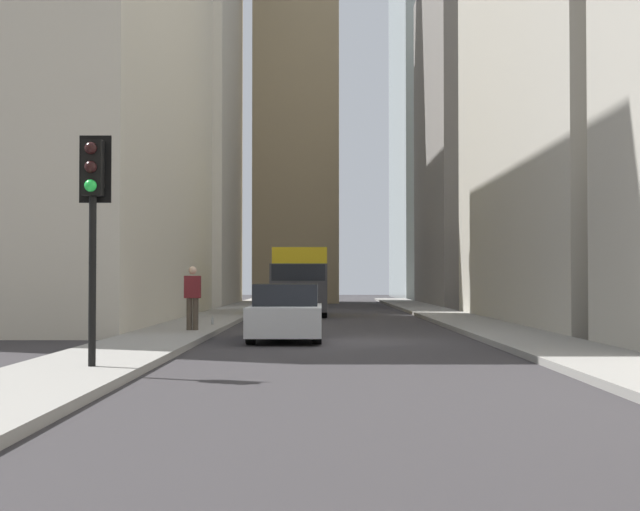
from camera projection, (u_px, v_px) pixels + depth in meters
The scene contains 12 objects.
ground_plane at pixel (342, 341), 23.15m from camera, with size 135.00×135.00×0.00m, color #302D30.
sidewalk_right at pixel (161, 338), 23.16m from camera, with size 90.00×2.20×0.14m, color gray.
sidewalk_left at pixel (524, 338), 23.15m from camera, with size 90.00×2.20×0.14m, color gray.
building_left_far at pixel (513, 137), 54.02m from camera, with size 14.91×10.00×19.54m.
building_right_far at pixel (148, 96), 54.29m from camera, with size 12.50×10.50×24.29m.
building_right_midfar at pixel (42, 27), 33.76m from camera, with size 19.93×10.50×21.29m.
church_spire at pixel (297, 12), 61.79m from camera, with size 6.02×6.02×36.73m.
delivery_truck at pixel (300, 281), 39.45m from camera, with size 6.46×2.25×2.84m.
sedan_silver at pixel (286, 314), 23.45m from camera, with size 4.30×1.78×1.42m.
traffic_light_foreground at pixel (93, 196), 15.08m from camera, with size 0.43×0.52×3.74m.
pedestrian at pixel (193, 295), 25.72m from camera, with size 0.26×0.44×1.75m.
discarded_bottle at pixel (212, 321), 29.05m from camera, with size 0.07×0.07×0.27m.
Camera 1 is at (-23.20, 0.53, 1.54)m, focal length 52.56 mm.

